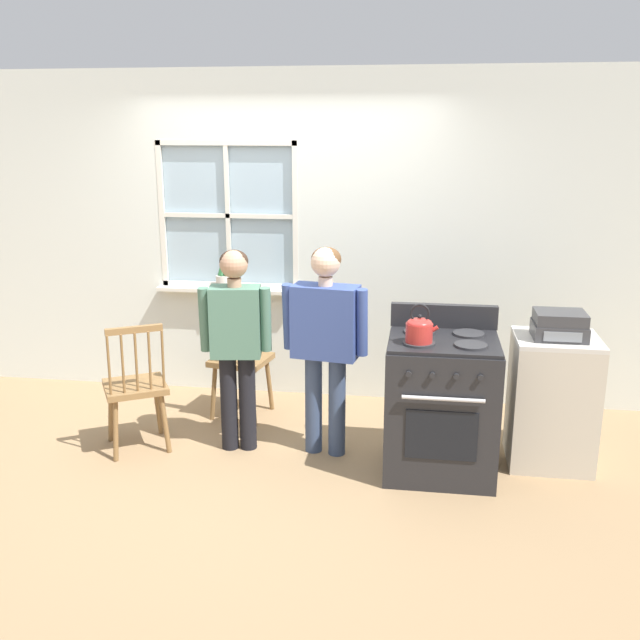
{
  "coord_description": "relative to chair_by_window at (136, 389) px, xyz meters",
  "views": [
    {
      "loc": [
        1.11,
        -4.37,
        2.26
      ],
      "look_at": [
        0.44,
        0.17,
        1.0
      ],
      "focal_mm": 40.0,
      "sensor_mm": 36.0,
      "label": 1
    }
  ],
  "objects": [
    {
      "name": "ground_plane",
      "position": [
        0.88,
        -0.12,
        -0.46
      ],
      "size": [
        16.0,
        16.0,
        0.0
      ],
      "primitive_type": "plane",
      "color": "#937551"
    },
    {
      "name": "wall_back",
      "position": [
        0.91,
        1.28,
        0.88
      ],
      "size": [
        6.4,
        0.16,
        2.7
      ],
      "color": "silver",
      "rests_on": "ground_plane"
    },
    {
      "name": "chair_by_window",
      "position": [
        0.0,
        0.0,
        0.0
      ],
      "size": [
        0.56,
        0.56,
        0.95
      ],
      "rotation": [
        0.0,
        0.0,
        -2.62
      ],
      "color": "olive",
      "rests_on": "ground_plane"
    },
    {
      "name": "chair_near_wall",
      "position": [
        0.58,
        0.69,
        0.0
      ],
      "size": [
        0.49,
        0.47,
        0.95
      ],
      "rotation": [
        0.0,
        0.0,
        2.96
      ],
      "color": "olive",
      "rests_on": "ground_plane"
    },
    {
      "name": "person_elderly_left",
      "position": [
        0.71,
        0.11,
        0.41
      ],
      "size": [
        0.51,
        0.26,
        1.45
      ],
      "rotation": [
        0.0,
        0.0,
        0.15
      ],
      "color": "black",
      "rests_on": "ground_plane"
    },
    {
      "name": "person_teen_center",
      "position": [
        1.34,
        0.13,
        0.44
      ],
      "size": [
        0.61,
        0.28,
        1.48
      ],
      "rotation": [
        0.0,
        0.0,
        -0.15
      ],
      "color": "#384766",
      "rests_on": "ground_plane"
    },
    {
      "name": "stove",
      "position": [
        2.13,
        -0.03,
        0.02
      ],
      "size": [
        0.72,
        0.68,
        1.08
      ],
      "color": "#232326",
      "rests_on": "ground_plane"
    },
    {
      "name": "kettle",
      "position": [
        1.97,
        -0.16,
        0.57
      ],
      "size": [
        0.21,
        0.17,
        0.25
      ],
      "color": "red",
      "rests_on": "stove"
    },
    {
      "name": "potted_plant",
      "position": [
        0.32,
        1.19,
        0.57
      ],
      "size": [
        0.12,
        0.12,
        0.29
      ],
      "color": "beige",
      "rests_on": "wall_back"
    },
    {
      "name": "side_counter",
      "position": [
        2.88,
        0.21,
        -0.01
      ],
      "size": [
        0.55,
        0.5,
        0.9
      ],
      "color": "beige",
      "rests_on": "ground_plane"
    },
    {
      "name": "stereo",
      "position": [
        2.88,
        0.19,
        0.53
      ],
      "size": [
        0.34,
        0.29,
        0.18
      ],
      "color": "#38383A",
      "rests_on": "side_counter"
    }
  ]
}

